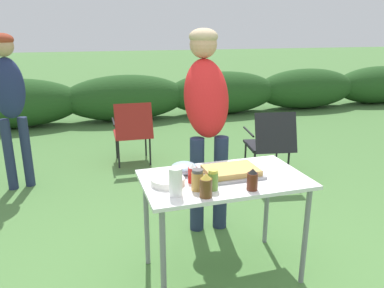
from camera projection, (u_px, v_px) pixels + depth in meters
name	position (u px, v px, depth m)	size (l,w,h in m)	color
ground_plane	(221.00, 272.00, 2.73)	(60.00, 60.00, 0.00)	#4C7A3D
shrub_hedge	(126.00, 98.00, 7.19)	(14.40, 0.90, 0.87)	#234C1E
folding_table	(224.00, 188.00, 2.53)	(1.10, 0.64, 0.74)	white
food_tray	(231.00, 172.00, 2.54)	(0.41, 0.28, 0.06)	#9E9EA3
plate_stack	(168.00, 181.00, 2.40)	(0.22, 0.22, 0.04)	white
mixing_bowl	(184.00, 168.00, 2.58)	(0.19, 0.19, 0.08)	#99B2CC
paper_cup_stack	(176.00, 182.00, 2.22)	(0.08, 0.08, 0.17)	white
ketchup_bottle	(192.00, 173.00, 2.42)	(0.06, 0.06, 0.13)	red
spice_jar	(197.00, 180.00, 2.30)	(0.08, 0.08, 0.14)	#B2893D
beer_bottle	(206.00, 186.00, 2.20)	(0.07, 0.07, 0.15)	brown
relish_jar	(213.00, 180.00, 2.30)	(0.06, 0.06, 0.13)	olive
bbq_sauce_bottle	(252.00, 180.00, 2.30)	(0.07, 0.07, 0.14)	#562314
standing_person_in_dark_puffer	(206.00, 107.00, 3.14)	(0.43, 0.54, 1.71)	#232D4C
standing_person_in_gray_fleece	(9.00, 93.00, 3.89)	(0.37, 0.31, 1.66)	#232D4C
camp_chair_green_behind_table	(270.00, 141.00, 4.28)	(0.57, 0.66, 0.83)	#232328
camp_chair_near_hedge	(133.00, 130.00, 4.77)	(0.50, 0.61, 0.83)	maroon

